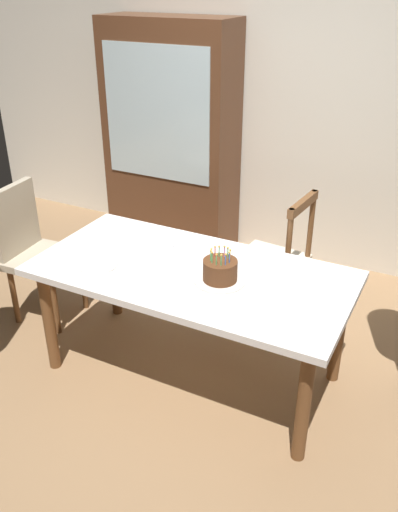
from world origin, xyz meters
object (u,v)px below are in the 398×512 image
Objects in this scene: chair_upholstered at (33,246)px; plate_far_side at (193,251)px; dining_table at (191,283)px; china_cabinet at (171,138)px; chair_spindle_back at (273,262)px; birthday_cake at (220,272)px; plate_near_celebrant at (98,265)px.

plate_far_side is at bearing 4.84° from chair_upholstered.
dining_table is 8.08× the size of plate_far_side.
china_cabinet reaches higher than chair_upholstered.
plate_far_side is 0.23× the size of chair_spindle_back.
plate_far_side is 1.21m from chair_upholstered.
dining_table is 0.94× the size of china_cabinet.
chair_spindle_back and chair_upholstered have the same top height.
china_cabinet is (-1.01, 1.56, 0.32)m from dining_table.
birthday_cake is at bearing -11.46° from dining_table.
chair_upholstered is (-1.47, 0.14, -0.25)m from birthday_cake.
china_cabinet reaches higher than plate_far_side.
birthday_cake is 1.50m from chair_upholstered.
chair_spindle_back reaches higher than plate_far_side.
chair_spindle_back is 1.00× the size of chair_upholstered.
chair_spindle_back is at bearing 60.53° from plate_far_side.
plate_far_side is (-0.29, 0.24, -0.05)m from birthday_cake.
plate_far_side is (-0.09, 0.20, 0.09)m from dining_table.
birthday_cake reaches higher than dining_table.
chair_spindle_back is (0.32, 0.56, -0.27)m from plate_far_side.
plate_near_celebrant is at bearing -135.36° from plate_far_side.
chair_spindle_back is at bearing 53.11° from plate_near_celebrant.
plate_far_side is at bearing -55.87° from china_cabinet.
dining_table is 8.08× the size of plate_near_celebrant.
chair_spindle_back is (0.23, 0.76, -0.18)m from dining_table.
dining_table is 6.35× the size of birthday_cake.
chair_spindle_back is (0.72, 0.95, -0.27)m from plate_near_celebrant.
plate_far_side is 0.23× the size of chair_upholstered.
china_cabinet is at bearing 79.66° from chair_upholstered.
china_cabinet is at bearing 122.98° from dining_table.
chair_spindle_back is 0.50× the size of china_cabinet.
plate_near_celebrant is 0.86m from chair_upholstered.
plate_far_side is at bearing -119.47° from chair_spindle_back.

